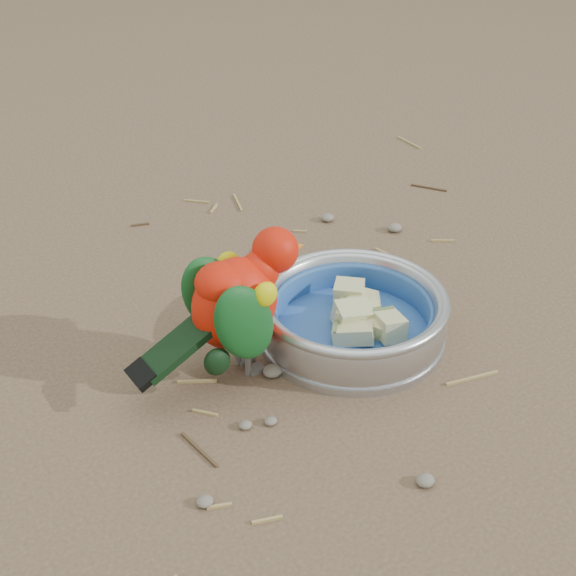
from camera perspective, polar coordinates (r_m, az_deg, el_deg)
ground at (r=0.98m, az=3.42°, el=-2.62°), size 60.00×60.00×0.00m
food_bowl at (r=0.96m, az=4.53°, el=-3.19°), size 0.22×0.22×0.02m
bowl_wall at (r=0.94m, az=4.61°, el=-1.71°), size 0.22×0.22×0.04m
fruit_wedges at (r=0.94m, az=4.59°, el=-2.06°), size 0.13×0.13×0.03m
lory_parrot at (r=0.87m, az=-3.57°, el=-1.70°), size 0.20×0.10×0.16m
ground_debris at (r=1.01m, az=1.76°, el=-1.29°), size 0.90×0.80×0.01m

